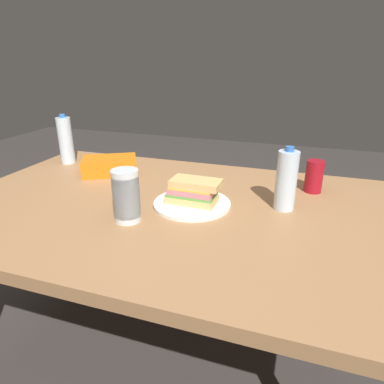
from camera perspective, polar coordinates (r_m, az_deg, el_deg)
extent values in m
plane|color=#383330|center=(1.64, -3.22, -26.01)|extent=(8.00, 8.00, 0.00)
cube|color=#9E7047|center=(1.21, -3.93, -2.86)|extent=(1.56, 1.00, 0.04)
cylinder|color=brown|center=(2.02, -17.74, -4.68)|extent=(0.07, 0.07, 0.69)
cylinder|color=brown|center=(1.70, 25.48, -11.29)|extent=(0.07, 0.07, 0.69)
cylinder|color=white|center=(1.18, 0.00, -1.98)|extent=(0.27, 0.27, 0.01)
cube|color=#DBB26B|center=(1.18, 0.00, -1.17)|extent=(0.17, 0.09, 0.02)
cube|color=#599E3F|center=(1.17, 0.00, -0.45)|extent=(0.17, 0.09, 0.01)
cube|color=#C6727A|center=(1.16, 0.00, 0.18)|extent=(0.16, 0.09, 0.02)
cube|color=yellow|center=(1.16, 0.00, 0.78)|extent=(0.15, 0.08, 0.01)
cube|color=#DBB26B|center=(1.16, 0.66, 1.50)|extent=(0.17, 0.09, 0.02)
cylinder|color=maroon|center=(1.36, 19.80, 2.48)|extent=(0.07, 0.07, 0.12)
cube|color=orange|center=(1.54, -13.64, 4.31)|extent=(0.27, 0.24, 0.07)
cylinder|color=silver|center=(1.17, 15.54, 1.81)|extent=(0.07, 0.07, 0.20)
cylinder|color=blue|center=(1.13, 16.09, 6.95)|extent=(0.03, 0.03, 0.02)
cylinder|color=silver|center=(1.08, -10.83, -2.39)|extent=(0.08, 0.08, 0.09)
cylinder|color=silver|center=(1.07, -10.90, -1.51)|extent=(0.08, 0.08, 0.09)
cylinder|color=silver|center=(1.07, -10.97, -0.63)|extent=(0.08, 0.08, 0.09)
cylinder|color=silver|center=(1.06, -11.04, 0.27)|extent=(0.08, 0.08, 0.09)
cylinder|color=silver|center=(1.05, -11.11, 1.18)|extent=(0.08, 0.08, 0.09)
cylinder|color=silver|center=(1.74, -20.42, 8.08)|extent=(0.07, 0.07, 0.22)
cylinder|color=blue|center=(1.72, -20.94, 11.85)|extent=(0.03, 0.03, 0.02)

